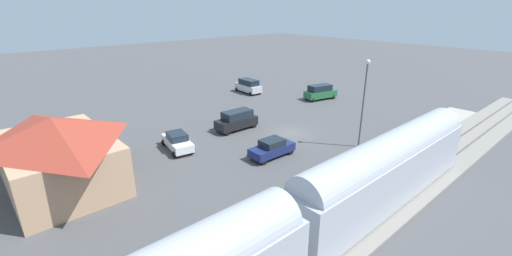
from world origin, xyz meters
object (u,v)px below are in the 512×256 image
light_pole_near_platform (364,94)px  station_building (58,152)px  pedestrian_on_platform (328,174)px  suv_green (320,92)px  passenger_train (292,225)px  sedan_white (177,141)px  suv_black (237,120)px  suv_silver (248,86)px  sedan_navy (272,148)px

light_pole_near_platform → station_building: bearing=65.2°
pedestrian_on_platform → suv_green: 26.79m
passenger_train → light_pole_near_platform: 19.01m
sedan_white → light_pole_near_platform: light_pole_near_platform is taller
suv_black → suv_silver: size_ratio=0.98×
pedestrian_on_platform → suv_black: 15.40m
suv_green → sedan_navy: (-9.78, 19.78, -0.27)m
passenger_train → suv_silver: passenger_train is taller
pedestrian_on_platform → sedan_white: (14.50, 4.75, -0.40)m
pedestrian_on_platform → suv_silver: size_ratio=0.34×
suv_green → sedan_white: 25.65m
suv_green → light_pole_near_platform: bearing=140.3°
station_building → suv_black: bearing=-87.2°
suv_silver → light_pole_near_platform: light_pole_near_platform is taller
suv_green → station_building: bearing=94.3°
passenger_train → sedan_white: passenger_train is taller
suv_silver → sedan_white: bearing=122.3°
pedestrian_on_platform → passenger_train: bearing=114.7°
pedestrian_on_platform → light_pole_near_platform: bearing=-72.2°
suv_green → sedan_white: bearing=95.3°
suv_black → suv_silver: (12.13, -12.18, 0.00)m
station_building → suv_green: size_ratio=2.20×
suv_silver → light_pole_near_platform: size_ratio=0.58×
station_building → suv_green: 35.96m
suv_green → passenger_train: bearing=125.4°
sedan_navy → light_pole_near_platform: light_pole_near_platform is taller
pedestrian_on_platform → sedan_white: bearing=18.1°
pedestrian_on_platform → sedan_navy: bearing=-8.1°
suv_black → sedan_white: size_ratio=1.04×
suv_black → suv_silver: bearing=-45.1°
light_pole_near_platform → suv_silver: bearing=-14.2°
station_building → sedan_navy: station_building is taller
station_building → pedestrian_on_platform: station_building is taller
pedestrian_on_platform → suv_silver: 31.24m
station_building → light_pole_near_platform: bearing=-114.8°
suv_black → light_pole_near_platform: (-12.10, -6.04, 4.27)m
suv_green → suv_black: bearing=95.9°
suv_black → station_building: bearing=92.8°
suv_silver → sedan_white: suv_silver is taller
pedestrian_on_platform → sedan_white: pedestrian_on_platform is taller
station_building → suv_black: size_ratio=2.32×
suv_silver → station_building: bearing=113.2°
station_building → light_pole_near_platform: light_pole_near_platform is taller
pedestrian_on_platform → suv_green: suv_green is taller
station_building → suv_silver: (13.03, -30.38, -1.80)m
station_building → pedestrian_on_platform: size_ratio=6.71×
passenger_train → sedan_white: 18.79m
light_pole_near_platform → suv_green: bearing=-39.7°
suv_silver → suv_green: bearing=-152.2°
suv_silver → sedan_navy: bearing=144.5°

